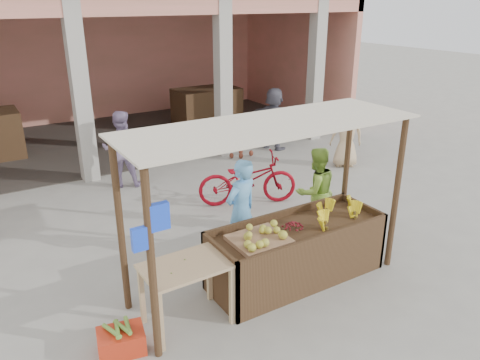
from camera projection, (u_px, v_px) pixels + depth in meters
ground at (268, 287)px, 6.69m from camera, size 60.00×60.00×0.00m
market_building at (86, 43)px, 12.82m from camera, size 14.40×6.40×4.20m
fruit_stall at (297, 254)px, 6.79m from camera, size 2.60×0.95×0.80m
stall_awning at (267, 155)px, 6.01m from camera, size 4.09×1.35×2.39m
banana_heap at (338, 211)px, 6.98m from camera, size 1.00×0.55×0.18m
melon_tray at (259, 236)px, 6.26m from camera, size 0.74×0.64×0.20m
berry_heap at (292, 226)px, 6.60m from camera, size 0.41×0.33×0.13m
side_table at (186, 275)px, 5.71m from camera, size 1.07×0.72×0.85m
papaya_pile at (185, 258)px, 5.63m from camera, size 0.62×0.36×0.18m
red_crate at (121, 341)px, 5.44m from camera, size 0.60×0.48×0.28m
plantain_bundle at (120, 329)px, 5.38m from camera, size 0.42×0.29×0.08m
produce_sacks at (241, 146)px, 12.07m from camera, size 0.97×0.72×0.59m
vendor_blue at (241, 208)px, 7.10m from camera, size 0.77×0.64×1.78m
vendor_green at (316, 189)px, 7.97m from camera, size 0.83×0.53×1.64m
motorcycle at (248, 179)px, 9.23m from camera, size 1.41×2.17×1.07m
shopper_c at (347, 131)px, 11.22m from camera, size 1.00×0.91×1.74m
shopper_d at (274, 117)px, 12.53m from camera, size 1.21×1.76×1.76m
shopper_f at (121, 145)px, 10.03m from camera, size 1.02×0.83×1.82m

